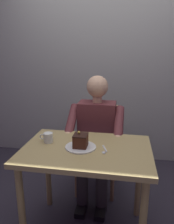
{
  "coord_description": "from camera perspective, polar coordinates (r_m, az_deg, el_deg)",
  "views": [
    {
      "loc": [
        -0.27,
        1.49,
        1.46
      ],
      "look_at": [
        0.01,
        -0.1,
        1.0
      ],
      "focal_mm": 35.75,
      "sensor_mm": 36.0,
      "label": 1
    }
  ],
  "objects": [
    {
      "name": "cafe_rear_panel",
      "position": [
        2.97,
        5.1,
        16.47
      ],
      "size": [
        6.4,
        0.12,
        3.0
      ],
      "primitive_type": "cube",
      "color": "#A3A69D",
      "rests_on": "ground"
    },
    {
      "name": "dining_table",
      "position": [
        1.72,
        -0.16,
        -12.45
      ],
      "size": [
        0.95,
        0.66,
        0.75
      ],
      "color": "tan",
      "rests_on": "ground"
    },
    {
      "name": "chair",
      "position": [
        2.4,
        2.8,
        -8.12
      ],
      "size": [
        0.42,
        0.42,
        0.89
      ],
      "color": "tan",
      "rests_on": "ground"
    },
    {
      "name": "seated_person",
      "position": [
        2.18,
        2.25,
        -6.4
      ],
      "size": [
        0.53,
        0.58,
        1.22
      ],
      "color": "brown",
      "rests_on": "ground"
    },
    {
      "name": "dessert_plate",
      "position": [
        1.68,
        -1.68,
        -9.01
      ],
      "size": [
        0.23,
        0.23,
        0.01
      ],
      "primitive_type": "cylinder",
      "color": "white",
      "rests_on": "dining_table"
    },
    {
      "name": "cake_slice",
      "position": [
        1.65,
        -1.7,
        -7.34
      ],
      "size": [
        0.1,
        0.11,
        0.11
      ],
      "color": "#472215",
      "rests_on": "dessert_plate"
    },
    {
      "name": "coffee_cup",
      "position": [
        1.79,
        -9.94,
        -6.41
      ],
      "size": [
        0.11,
        0.07,
        0.08
      ],
      "color": "white",
      "rests_on": "dining_table"
    },
    {
      "name": "dessert_spoon",
      "position": [
        1.63,
        4.44,
        -9.83
      ],
      "size": [
        0.05,
        0.14,
        0.01
      ],
      "color": "silver",
      "rests_on": "dining_table"
    }
  ]
}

